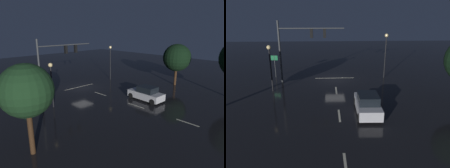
# 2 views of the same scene
# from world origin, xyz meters

# --- Properties ---
(ground_plane) EXTENTS (80.00, 80.00, 0.00)m
(ground_plane) POSITION_xyz_m (0.00, 0.00, 0.00)
(ground_plane) COLOR black
(traffic_signal_assembly) EXTENTS (7.59, 0.47, 7.17)m
(traffic_signal_assembly) POSITION_xyz_m (4.08, 0.53, 4.87)
(traffic_signal_assembly) COLOR #383A3D
(traffic_signal_assembly) RESTS_ON ground_plane
(lane_dash_far) EXTENTS (0.16, 2.20, 0.01)m
(lane_dash_far) POSITION_xyz_m (0.00, 4.00, 0.00)
(lane_dash_far) COLOR beige
(lane_dash_far) RESTS_ON ground_plane
(lane_dash_mid) EXTENTS (0.16, 2.20, 0.01)m
(lane_dash_mid) POSITION_xyz_m (0.00, 10.00, 0.00)
(lane_dash_mid) COLOR beige
(lane_dash_mid) RESTS_ON ground_plane
(lane_dash_near) EXTENTS (0.16, 2.20, 0.01)m
(lane_dash_near) POSITION_xyz_m (0.00, 16.00, 0.00)
(lane_dash_near) COLOR beige
(lane_dash_near) RESTS_ON ground_plane
(stop_bar) EXTENTS (5.00, 0.16, 0.01)m
(stop_bar) POSITION_xyz_m (0.00, -0.66, 0.00)
(stop_bar) COLOR beige
(stop_bar) RESTS_ON ground_plane
(car_approaching) EXTENTS (2.03, 4.42, 1.70)m
(car_approaching) POSITION_xyz_m (-2.34, 9.61, 0.80)
(car_approaching) COLOR #B7B7BC
(car_approaching) RESTS_ON ground_plane
(street_lamp_left_kerb) EXTENTS (0.44, 0.44, 5.56)m
(street_lamp_left_kerb) POSITION_xyz_m (-6.40, -0.67, 3.84)
(street_lamp_left_kerb) COLOR black
(street_lamp_left_kerb) RESTS_ON ground_plane
(street_lamp_right_kerb) EXTENTS (0.44, 0.44, 4.88)m
(street_lamp_right_kerb) POSITION_xyz_m (6.74, 3.90, 3.43)
(street_lamp_right_kerb) COLOR black
(street_lamp_right_kerb) RESTS_ON ground_plane
(route_sign) EXTENTS (0.90, 0.22, 2.89)m
(route_sign) POSITION_xyz_m (7.63, -1.49, 2.08)
(route_sign) COLOR #383A3D
(route_sign) RESTS_ON ground_plane
(tree_right_near) EXTENTS (3.53, 3.53, 6.30)m
(tree_right_near) POSITION_xyz_m (12.11, 10.67, 4.50)
(tree_right_near) COLOR #382314
(tree_right_near) RESTS_ON ground_plane
(tree_left_far) EXTENTS (4.02, 4.02, 6.15)m
(tree_left_far) POSITION_xyz_m (-11.04, 8.60, 4.13)
(tree_left_far) COLOR #382314
(tree_left_far) RESTS_ON ground_plane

